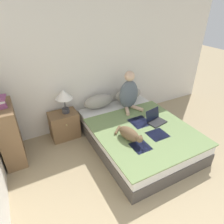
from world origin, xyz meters
TOP-DOWN VIEW (x-y plane):
  - wall_back at (0.00, 3.74)m, footprint 5.20×0.05m
  - bed at (0.06, 2.65)m, footprint 1.56×2.04m
  - pillow_near at (-0.28, 3.53)m, footprint 0.61×0.24m
  - pillow_far at (0.40, 3.53)m, footprint 0.61×0.24m
  - person_sitting at (0.23, 3.25)m, footprint 0.40×0.39m
  - cat_tabby at (-0.28, 2.39)m, footprint 0.29×0.61m
  - laptop_open at (0.38, 2.59)m, footprint 0.35×0.30m
  - nightstand at (-1.02, 3.49)m, footprint 0.51×0.38m
  - table_lamp at (-0.96, 3.49)m, footprint 0.31×0.31m
  - bookshelf at (-1.92, 3.30)m, footprint 0.30×0.66m

SIDE VIEW (x-z plane):
  - bed at x=0.06m, z-range 0.00..0.41m
  - nightstand at x=-1.02m, z-range 0.00..0.51m
  - laptop_open at x=0.38m, z-range 0.35..0.57m
  - bookshelf at x=-1.92m, z-range 0.00..0.97m
  - cat_tabby at x=-0.28m, z-range 0.42..0.60m
  - pillow_near at x=-0.28m, z-range 0.42..0.69m
  - pillow_far at x=0.40m, z-range 0.42..0.69m
  - person_sitting at x=0.23m, z-range 0.36..1.11m
  - table_lamp at x=-0.96m, z-range 0.62..1.07m
  - wall_back at x=0.00m, z-range 0.00..2.55m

